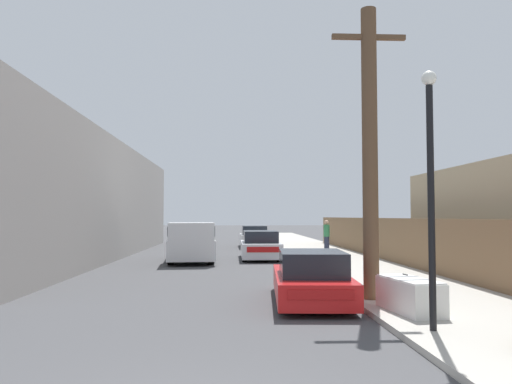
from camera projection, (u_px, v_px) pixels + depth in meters
sidewalk_curb at (321, 252)px, 27.79m from camera, size 4.20×63.00×0.12m
discarded_fridge at (410, 295)px, 10.26m from camera, size 0.94×1.86×0.70m
parked_sports_car_red at (311, 279)px, 12.01m from camera, size 1.98×4.47×1.26m
car_parked_mid at (260, 246)px, 24.16m from camera, size 1.82×4.47×1.37m
car_parked_far at (254, 237)px, 33.38m from camera, size 1.86×4.56×1.44m
pickup_truck at (191, 242)px, 22.51m from camera, size 2.46×5.46×1.80m
utility_pole at (370, 149)px, 11.98m from camera, size 1.80×0.37×7.01m
street_lamp at (431, 178)px, 8.68m from camera, size 0.26×0.26×4.52m
wooden_fence at (400, 241)px, 20.52m from camera, size 0.08×34.14×1.88m
building_left_block at (56, 201)px, 25.16m from camera, size 7.00×27.83×5.73m
pedestrian at (327, 235)px, 27.55m from camera, size 0.34×0.34×1.75m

